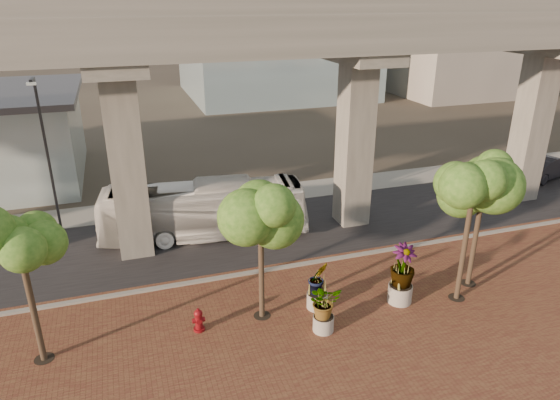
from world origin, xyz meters
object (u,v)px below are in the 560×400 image
object	(u,v)px
transit_bus	(204,211)
planter_front	(324,304)
parked_car	(546,167)
fire_hydrant	(199,320)

from	to	relation	value
transit_bus	planter_front	size ratio (longest dim) A/B	5.45
parked_car	fire_hydrant	bearing A→B (deg)	92.89
parked_car	fire_hydrant	distance (m)	28.30
transit_bus	fire_hydrant	bearing A→B (deg)	175.75
planter_front	parked_car	bearing A→B (deg)	27.42
parked_car	planter_front	size ratio (longest dim) A/B	2.56
transit_bus	fire_hydrant	xyz separation A→B (m)	(-1.75, -8.18, -0.99)
planter_front	fire_hydrant	bearing A→B (deg)	161.67
parked_car	planter_front	xyz separation A→B (m)	(-21.93, -11.37, 0.43)
parked_car	planter_front	bearing A→B (deg)	99.93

